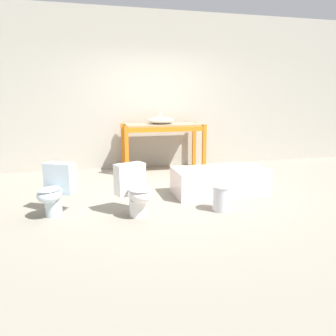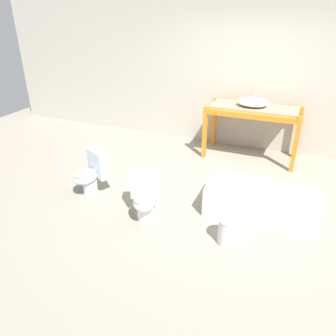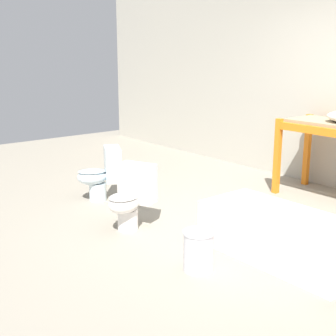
% 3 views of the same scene
% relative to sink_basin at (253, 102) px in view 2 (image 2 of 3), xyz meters
% --- Properties ---
extents(ground_plane, '(12.00, 12.00, 0.00)m').
position_rel_sink_basin_xyz_m(ground_plane, '(-0.13, -1.51, -1.02)').
color(ground_plane, gray).
extents(warehouse_wall_rear, '(10.80, 0.08, 3.20)m').
position_rel_sink_basin_xyz_m(warehouse_wall_rear, '(-0.13, 0.49, 0.58)').
color(warehouse_wall_rear, '#B2AD9E').
rests_on(warehouse_wall_rear, ground_plane).
extents(shelving_rack, '(1.61, 0.70, 0.95)m').
position_rel_sink_basin_xyz_m(shelving_rack, '(0.03, -0.01, -0.24)').
color(shelving_rack, orange).
rests_on(shelving_rack, ground_plane).
extents(sink_basin, '(0.53, 0.45, 0.22)m').
position_rel_sink_basin_xyz_m(sink_basin, '(0.00, 0.00, 0.00)').
color(sink_basin, silver).
rests_on(sink_basin, shelving_rack).
extents(bathtub_main, '(1.43, 0.66, 0.41)m').
position_rel_sink_basin_xyz_m(bathtub_main, '(0.51, -1.85, -0.79)').
color(bathtub_main, silver).
rests_on(bathtub_main, ground_plane).
extents(toilet_near, '(0.53, 0.61, 0.65)m').
position_rel_sink_basin_xyz_m(toilet_near, '(-1.88, -2.19, -0.68)').
color(toilet_near, silver).
rests_on(toilet_near, ground_plane).
extents(toilet_far, '(0.50, 0.60, 0.65)m').
position_rel_sink_basin_xyz_m(toilet_far, '(-0.90, -2.45, -0.68)').
color(toilet_far, white).
rests_on(toilet_far, ground_plane).
extents(bucket_white, '(0.26, 0.26, 0.34)m').
position_rel_sink_basin_xyz_m(bucket_white, '(0.24, -2.58, -0.85)').
color(bucket_white, silver).
rests_on(bucket_white, ground_plane).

